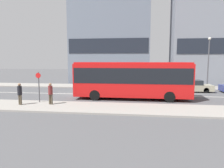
% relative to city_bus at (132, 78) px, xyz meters
% --- Properties ---
extents(ground_plane, '(120.00, 120.00, 0.00)m').
position_rel_city_bus_xyz_m(ground_plane, '(-5.70, 2.03, -1.99)').
color(ground_plane, '#4F4F51').
extents(sidewalk_near, '(44.00, 3.50, 0.13)m').
position_rel_city_bus_xyz_m(sidewalk_near, '(-5.70, -4.22, -1.92)').
color(sidewalk_near, gray).
rests_on(sidewalk_near, ground_plane).
extents(sidewalk_far, '(44.00, 3.50, 0.13)m').
position_rel_city_bus_xyz_m(sidewalk_far, '(-5.70, 8.28, -1.92)').
color(sidewalk_far, gray).
rests_on(sidewalk_far, ground_plane).
extents(lane_centerline, '(41.80, 0.16, 0.01)m').
position_rel_city_bus_xyz_m(lane_centerline, '(-5.70, 2.03, -1.98)').
color(lane_centerline, silver).
rests_on(lane_centerline, ground_plane).
extents(apartment_block_left_tower, '(12.68, 6.26, 21.26)m').
position_rel_city_bus_xyz_m(apartment_block_left_tower, '(-4.03, 14.62, 8.63)').
color(apartment_block_left_tower, slate).
rests_on(apartment_block_left_tower, ground_plane).
extents(city_bus, '(10.72, 2.64, 3.47)m').
position_rel_city_bus_xyz_m(city_bus, '(0.00, 0.00, 0.00)').
color(city_bus, red).
rests_on(city_bus, ground_plane).
extents(parked_car_0, '(4.63, 1.85, 1.37)m').
position_rel_city_bus_xyz_m(parked_car_0, '(6.72, 5.32, -1.34)').
color(parked_car_0, '#A39E84').
rests_on(parked_car_0, ground_plane).
extents(pedestrian_near_stop, '(0.34, 0.34, 1.72)m').
position_rel_city_bus_xyz_m(pedestrian_near_stop, '(-8.69, -4.26, -0.88)').
color(pedestrian_near_stop, '#4C4233').
rests_on(pedestrian_near_stop, sidewalk_near).
extents(pedestrian_down_pavement, '(0.34, 0.34, 1.72)m').
position_rel_city_bus_xyz_m(pedestrian_down_pavement, '(-6.34, -3.80, -0.88)').
color(pedestrian_down_pavement, '#4C4233').
rests_on(pedestrian_down_pavement, sidewalk_near).
extents(bus_stop_sign, '(0.44, 0.12, 2.53)m').
position_rel_city_bus_xyz_m(bus_stop_sign, '(-7.66, -3.12, -0.37)').
color(bus_stop_sign, '#4C4C51').
rests_on(bus_stop_sign, sidewalk_near).
extents(street_lamp, '(0.36, 0.36, 6.34)m').
position_rel_city_bus_xyz_m(street_lamp, '(9.25, 7.51, 2.05)').
color(street_lamp, '#4C4C51').
rests_on(street_lamp, sidewalk_far).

